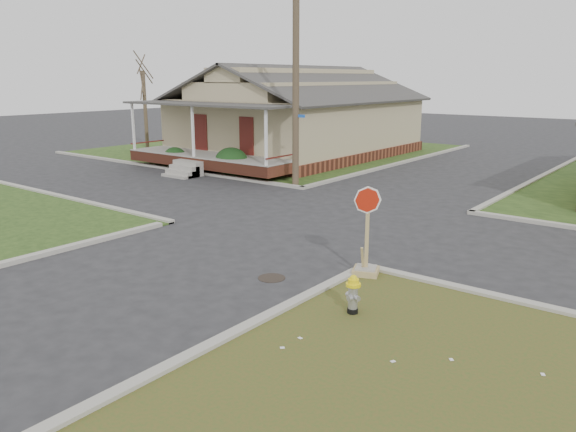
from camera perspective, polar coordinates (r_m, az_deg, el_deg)
The scene contains 11 objects.
ground at distance 14.93m, azimuth -7.00°, elevation -3.97°, with size 120.00×120.00×0.00m, color #28282B.
verge_far_left at distance 36.59m, azimuth -1.66°, elevation 6.78°, with size 19.00×19.00×0.05m, color #264017.
curbs at distance 18.66m, azimuth 3.84°, elevation -0.26°, with size 80.00×40.00×0.12m, color #A8A598, non-canonical shape.
manhole at distance 13.17m, azimuth -1.67°, elevation -6.30°, with size 0.64×0.64×0.01m, color black.
corner_house at distance 33.49m, azimuth 0.88°, elevation 10.00°, with size 10.10×15.50×5.30m.
utility_pole at distance 23.71m, azimuth 0.80°, elevation 14.15°, with size 1.80×0.28×9.00m.
tree_far_left at distance 35.75m, azimuth -14.29°, elevation 10.18°, with size 0.22×0.22×4.90m, color #453728.
fire_hydrant at distance 11.11m, azimuth 6.63°, elevation -7.70°, with size 0.29×0.29×0.79m.
stop_sign at distance 13.26m, azimuth 7.95°, elevation -4.02°, with size 0.60×0.58×2.11m.
hedge_left at distance 29.58m, azimuth -11.40°, elevation 5.90°, with size 1.38×1.13×1.05m, color #163814.
hedge_right at distance 27.03m, azimuth -5.76°, elevation 5.53°, with size 1.59×1.30×1.21m, color #163814.
Camera 1 is at (10.08, -10.03, 4.55)m, focal length 35.00 mm.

